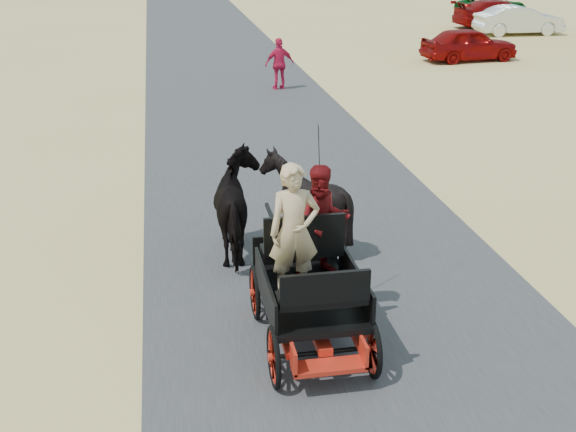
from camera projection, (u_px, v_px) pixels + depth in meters
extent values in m
plane|color=tan|center=(406.00, 417.00, 8.32)|extent=(140.00, 140.00, 0.00)
cube|color=#38383A|center=(406.00, 416.00, 8.31)|extent=(6.00, 140.00, 0.01)
imported|color=black|center=(241.00, 207.00, 12.15)|extent=(0.91, 2.01, 1.70)
imported|color=black|center=(305.00, 203.00, 12.33)|extent=(1.37, 1.54, 1.70)
imported|color=tan|center=(294.00, 232.00, 9.22)|extent=(0.66, 0.43, 1.80)
imported|color=#660C0F|center=(323.00, 221.00, 9.85)|extent=(0.77, 0.60, 1.58)
imported|color=#C71643|center=(280.00, 64.00, 24.41)|extent=(1.06, 0.58, 1.73)
imported|color=maroon|center=(469.00, 44.00, 29.61)|extent=(4.10, 1.99, 1.35)
imported|color=silver|center=(519.00, 20.00, 36.52)|extent=(4.41, 1.61, 1.45)
imported|color=maroon|center=(499.00, 14.00, 38.98)|extent=(5.13, 2.32, 1.46)
imported|color=#0C4C19|center=(492.00, 6.00, 43.89)|extent=(4.96, 3.37, 1.26)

